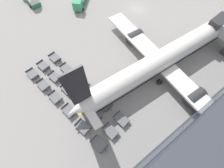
% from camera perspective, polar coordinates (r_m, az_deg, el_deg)
% --- Properties ---
extents(ground_plane, '(500.00, 500.00, 0.00)m').
position_cam_1_polar(ground_plane, '(48.99, 9.37, 26.28)').
color(ground_plane, gray).
extents(airplane, '(35.28, 45.34, 13.88)m').
position_cam_1_polar(airplane, '(33.56, 19.68, 9.44)').
color(airplane, white).
rests_on(airplane, ground_plane).
extents(baggage_dolly_row_near_col_a, '(3.50, 2.10, 0.92)m').
position_cam_1_polar(baggage_dolly_row_near_col_a, '(36.62, -28.05, 3.34)').
color(baggage_dolly_row_near_col_a, slate).
rests_on(baggage_dolly_row_near_col_a, ground_plane).
extents(baggage_dolly_row_near_col_b, '(3.51, 2.17, 0.92)m').
position_cam_1_polar(baggage_dolly_row_near_col_b, '(34.13, -24.74, -0.39)').
color(baggage_dolly_row_near_col_b, slate).
rests_on(baggage_dolly_row_near_col_b, ground_plane).
extents(baggage_dolly_row_near_col_c, '(3.51, 2.18, 0.92)m').
position_cam_1_polar(baggage_dolly_row_near_col_c, '(31.87, -20.81, -4.78)').
color(baggage_dolly_row_near_col_c, slate).
rests_on(baggage_dolly_row_near_col_c, ground_plane).
extents(baggage_dolly_row_near_col_d, '(3.52, 2.19, 0.92)m').
position_cam_1_polar(baggage_dolly_row_near_col_d, '(29.98, -16.08, -9.76)').
color(baggage_dolly_row_near_col_d, slate).
rests_on(baggage_dolly_row_near_col_d, ground_plane).
extents(baggage_dolly_row_near_col_e, '(3.53, 2.35, 0.92)m').
position_cam_1_polar(baggage_dolly_row_near_col_e, '(28.54, -11.03, -15.69)').
color(baggage_dolly_row_near_col_e, slate).
rests_on(baggage_dolly_row_near_col_e, ground_plane).
extents(baggage_dolly_row_near_col_f, '(3.53, 2.29, 0.92)m').
position_cam_1_polar(baggage_dolly_row_near_col_f, '(27.67, -4.98, -21.78)').
color(baggage_dolly_row_near_col_f, slate).
rests_on(baggage_dolly_row_near_col_f, ground_plane).
extents(baggage_dolly_row_mid_a_col_a, '(3.52, 2.26, 0.92)m').
position_cam_1_polar(baggage_dolly_row_mid_a_col_a, '(36.89, -24.72, 6.32)').
color(baggage_dolly_row_mid_a_col_a, slate).
rests_on(baggage_dolly_row_mid_a_col_a, ground_plane).
extents(baggage_dolly_row_mid_a_col_b, '(3.53, 2.32, 0.92)m').
position_cam_1_polar(baggage_dolly_row_mid_a_col_b, '(34.25, -20.96, 2.58)').
color(baggage_dolly_row_mid_a_col_b, slate).
rests_on(baggage_dolly_row_mid_a_col_b, ground_plane).
extents(baggage_dolly_row_mid_a_col_c, '(3.52, 2.20, 0.92)m').
position_cam_1_polar(baggage_dolly_row_mid_a_col_c, '(31.95, -16.65, -1.76)').
color(baggage_dolly_row_mid_a_col_c, slate).
rests_on(baggage_dolly_row_mid_a_col_c, ground_plane).
extents(baggage_dolly_row_mid_a_col_d, '(3.53, 2.33, 0.92)m').
position_cam_1_polar(baggage_dolly_row_mid_a_col_d, '(30.19, -12.14, -6.29)').
color(baggage_dolly_row_mid_a_col_d, slate).
rests_on(baggage_dolly_row_mid_a_col_d, ground_plane).
extents(baggage_dolly_row_mid_a_col_e, '(3.51, 2.17, 0.92)m').
position_cam_1_polar(baggage_dolly_row_mid_a_col_e, '(28.77, -6.85, -11.79)').
color(baggage_dolly_row_mid_a_col_e, slate).
rests_on(baggage_dolly_row_mid_a_col_e, ground_plane).
extents(baggage_dolly_row_mid_a_col_f, '(3.51, 2.16, 0.92)m').
position_cam_1_polar(baggage_dolly_row_mid_a_col_f, '(27.90, -0.61, -17.45)').
color(baggage_dolly_row_mid_a_col_f, slate).
rests_on(baggage_dolly_row_mid_a_col_f, ground_plane).
extents(baggage_dolly_row_mid_b_col_a, '(3.50, 2.10, 0.92)m').
position_cam_1_polar(baggage_dolly_row_mid_b_col_a, '(37.30, -20.98, 9.32)').
color(baggage_dolly_row_mid_b_col_a, slate).
rests_on(baggage_dolly_row_mid_b_col_a, ground_plane).
extents(baggage_dolly_row_mid_b_col_b, '(3.50, 2.13, 0.92)m').
position_cam_1_polar(baggage_dolly_row_mid_b_col_b, '(34.66, -17.10, 5.67)').
color(baggage_dolly_row_mid_b_col_b, slate).
rests_on(baggage_dolly_row_mid_b_col_b, ground_plane).
extents(baggage_dolly_row_mid_b_col_c, '(3.52, 2.25, 0.92)m').
position_cam_1_polar(baggage_dolly_row_mid_b_col_c, '(32.42, -13.05, 1.50)').
color(baggage_dolly_row_mid_b_col_c, slate).
rests_on(baggage_dolly_row_mid_b_col_c, ground_plane).
extents(baggage_dolly_row_mid_b_col_d, '(3.52, 2.19, 0.92)m').
position_cam_1_polar(baggage_dolly_row_mid_b_col_d, '(30.68, -8.02, -2.68)').
color(baggage_dolly_row_mid_b_col_d, slate).
rests_on(baggage_dolly_row_mid_b_col_d, ground_plane).
extents(baggage_dolly_row_mid_b_col_e, '(3.53, 2.29, 0.92)m').
position_cam_1_polar(baggage_dolly_row_mid_b_col_e, '(29.31, -2.82, -7.69)').
color(baggage_dolly_row_mid_b_col_e, slate).
rests_on(baggage_dolly_row_mid_b_col_e, ground_plane).
extents(baggage_dolly_row_mid_b_col_f, '(3.51, 2.17, 0.92)m').
position_cam_1_polar(baggage_dolly_row_mid_b_col_f, '(28.43, 3.63, -13.24)').
color(baggage_dolly_row_mid_b_col_f, slate).
rests_on(baggage_dolly_row_mid_b_col_f, ground_plane).
extents(stand_guidance_stripe, '(1.57, 22.68, 0.01)m').
position_cam_1_polar(stand_guidance_stripe, '(31.58, 5.53, -0.81)').
color(stand_guidance_stripe, yellow).
rests_on(stand_guidance_stripe, ground_plane).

